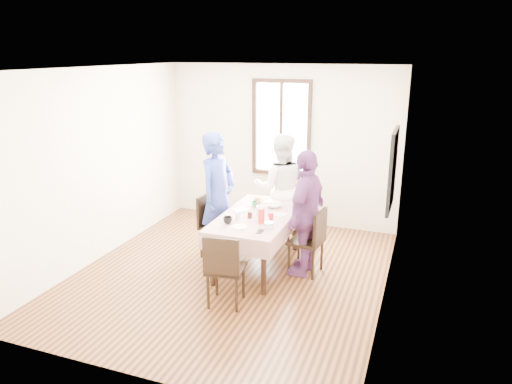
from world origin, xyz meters
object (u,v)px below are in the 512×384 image
person_right (306,213)px  dining_table (257,241)px  chair_near (226,268)px  person_left (217,196)px  chair_far (281,212)px  chair_right (306,241)px  chair_left (217,226)px  person_far (281,188)px

person_right → dining_table: bearing=-77.1°
dining_table → chair_near: (0.00, -1.08, 0.08)m
person_left → person_right: person_left is taller
person_right → chair_far: bearing=-138.7°
dining_table → person_right: (0.66, 0.05, 0.48)m
chair_right → person_left: size_ratio=0.50×
chair_left → chair_far: bearing=149.7°
chair_left → chair_far: size_ratio=1.00×
person_far → chair_left: bearing=36.7°
dining_table → chair_right: bearing=4.1°
chair_far → chair_near: same height
chair_far → person_left: person_left is taller
dining_table → chair_near: 1.08m
chair_far → person_right: 1.29m
person_right → person_far: bearing=-138.2°
dining_table → person_right: bearing=4.3°
dining_table → person_far: size_ratio=0.92×
chair_far → person_left: 1.23m
chair_far → dining_table: bearing=85.8°
chair_left → chair_near: same height
dining_table → person_far: (0.00, 1.06, 0.48)m
chair_left → chair_far: same height
chair_right → person_far: bearing=41.2°
person_right → chair_right: bearing=98.7°
chair_left → person_far: size_ratio=0.53×
chair_near → person_far: (0.00, 2.14, 0.40)m
chair_near → person_far: 2.18m
chair_right → chair_left: bearing=93.3°
chair_far → chair_right: bearing=119.1°
chair_right → person_right: bearing=97.4°
chair_near → person_far: size_ratio=0.53×
chair_near → person_left: bearing=110.4°
dining_table → person_left: size_ratio=0.86×
chair_right → chair_far: bearing=40.7°
dining_table → chair_near: size_ratio=1.73×
chair_far → person_right: (0.66, -1.03, 0.40)m
person_far → person_right: bearing=106.4°
chair_near → person_far: bearing=82.1°
person_left → chair_left: bearing=102.0°
person_left → person_far: 1.13m
person_far → person_right: 1.21m
chair_far → person_right: person_right is taller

